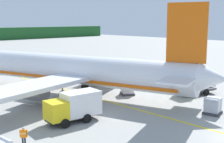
% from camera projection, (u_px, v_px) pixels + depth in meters
% --- Properties ---
extents(airliner_foreground, '(34.03, 40.67, 11.90)m').
position_uv_depth(airliner_foreground, '(68.00, 70.00, 41.23)').
color(airliner_foreground, silver).
rests_on(airliner_foreground, ground).
extents(service_truck_fuel, '(5.74, 2.86, 2.97)m').
position_uv_depth(service_truck_fuel, '(74.00, 106.00, 30.18)').
color(service_truck_fuel, yellow).
rests_on(service_truck_fuel, ground).
extents(service_truck_pushback, '(6.24, 3.77, 2.54)m').
position_uv_depth(service_truck_pushback, '(190.00, 87.00, 40.92)').
color(service_truck_pushback, '#338C3F').
rests_on(service_truck_pushback, ground).
extents(cargo_container_near, '(2.38, 2.38, 1.91)m').
position_uv_depth(cargo_container_near, '(127.00, 88.00, 41.19)').
color(cargo_container_near, '#333338').
rests_on(cargo_container_near, ground).
extents(cargo_container_far, '(2.03, 2.03, 1.92)m').
position_uv_depth(cargo_container_far, '(213.00, 106.00, 32.71)').
color(cargo_container_far, '#333338').
rests_on(cargo_container_far, ground).
extents(crew_marshaller, '(0.49, 0.47, 1.68)m').
position_uv_depth(crew_marshaller, '(24.00, 136.00, 24.10)').
color(crew_marshaller, '#191E33').
rests_on(crew_marshaller, ground).
extents(apron_guide_line, '(0.30, 60.00, 0.01)m').
position_uv_depth(apron_guide_line, '(97.00, 98.00, 39.45)').
color(apron_guide_line, yellow).
rests_on(apron_guide_line, ground).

